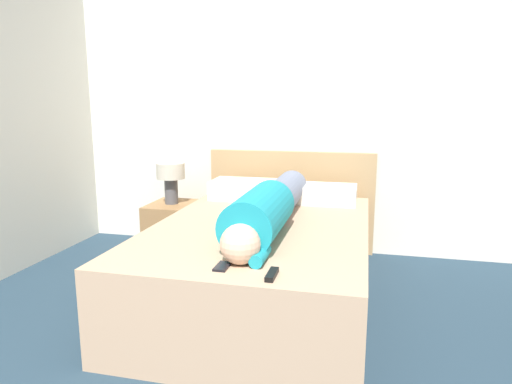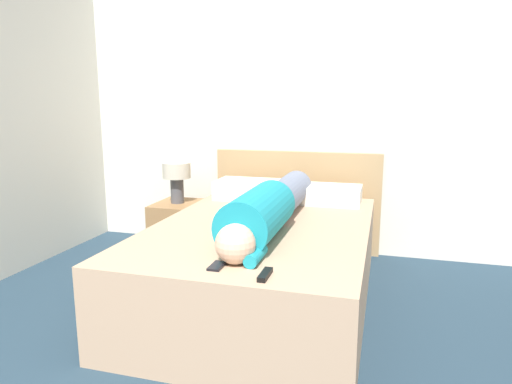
# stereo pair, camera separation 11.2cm
# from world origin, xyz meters

# --- Properties ---
(wall_back) EXTENTS (5.41, 0.06, 2.60)m
(wall_back) POSITION_xyz_m (0.00, 3.65, 1.30)
(wall_back) COLOR silver
(wall_back) RESTS_ON ground_plane
(bed) EXTENTS (1.39, 2.09, 0.55)m
(bed) POSITION_xyz_m (-0.07, 2.39, 0.27)
(bed) COLOR tan
(bed) RESTS_ON ground_plane
(headboard) EXTENTS (1.51, 0.04, 0.92)m
(headboard) POSITION_xyz_m (-0.07, 3.58, 0.46)
(headboard) COLOR tan
(headboard) RESTS_ON ground_plane
(nightstand) EXTENTS (0.39, 0.49, 0.46)m
(nightstand) POSITION_xyz_m (-1.07, 3.19, 0.23)
(nightstand) COLOR olive
(nightstand) RESTS_ON ground_plane
(table_lamp) EXTENTS (0.25, 0.25, 0.36)m
(table_lamp) POSITION_xyz_m (-1.07, 3.19, 0.71)
(table_lamp) COLOR #4C4C51
(table_lamp) RESTS_ON nightstand
(person_lying) EXTENTS (0.30, 1.73, 0.30)m
(person_lying) POSITION_xyz_m (0.00, 2.32, 0.68)
(person_lying) COLOR #DBB293
(person_lying) RESTS_ON bed
(pillow_near_headboard) EXTENTS (0.57, 0.35, 0.16)m
(pillow_near_headboard) POSITION_xyz_m (-0.39, 3.18, 0.63)
(pillow_near_headboard) COLOR silver
(pillow_near_headboard) RESTS_ON bed
(pillow_second) EXTENTS (0.54, 0.35, 0.14)m
(pillow_second) POSITION_xyz_m (0.26, 3.18, 0.62)
(pillow_second) COLOR silver
(pillow_second) RESTS_ON bed
(tv_remote) EXTENTS (0.04, 0.15, 0.02)m
(tv_remote) POSITION_xyz_m (0.19, 1.48, 0.56)
(tv_remote) COLOR black
(tv_remote) RESTS_ON bed
(cell_phone) EXTENTS (0.06, 0.13, 0.01)m
(cell_phone) POSITION_xyz_m (-0.07, 1.55, 0.55)
(cell_phone) COLOR black
(cell_phone) RESTS_ON bed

